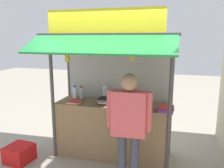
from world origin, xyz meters
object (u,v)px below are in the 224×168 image
object	(u,v)px
banana_bunch_inner_right	(67,57)
banana_bunch_rightmost	(132,56)
water_bottle_mid_left	(134,96)
magazine_stack_far_left	(166,109)
magazine_stack_back_right	(144,108)
plastic_crate	(19,154)
water_bottle_mid_right	(75,93)
water_bottle_back_left	(81,93)
water_bottle_center	(105,93)
vendor_person	(129,121)
magazine_stack_far_right	(105,101)
magazine_stack_rear_center	(75,102)

from	to	relation	value
banana_bunch_inner_right	banana_bunch_rightmost	world-z (taller)	same
water_bottle_mid_left	magazine_stack_far_left	distance (m)	0.70
magazine_stack_back_right	magazine_stack_far_left	xyz separation A→B (m)	(0.33, 0.05, -0.00)
plastic_crate	water_bottle_mid_right	bearing A→B (deg)	41.34
magazine_stack_back_right	banana_bunch_inner_right	size ratio (longest dim) A/B	0.82
water_bottle_back_left	banana_bunch_inner_right	xyz separation A→B (m)	(0.03, -0.57, 0.72)
water_bottle_mid_right	water_bottle_center	xyz separation A→B (m)	(0.52, 0.19, -0.00)
vendor_person	plastic_crate	size ratio (longest dim) A/B	4.03
magazine_stack_far_right	banana_bunch_inner_right	bearing A→B (deg)	-145.30
water_bottle_mid_right	magazine_stack_far_right	world-z (taller)	water_bottle_mid_right
water_bottle_back_left	magazine_stack_far_right	xyz separation A→B (m)	(0.54, -0.22, -0.06)
plastic_crate	magazine_stack_far_right	bearing A→B (deg)	23.74
magazine_stack_far_left	water_bottle_mid_left	bearing A→B (deg)	147.16
magazine_stack_rear_center	magazine_stack_far_left	bearing A→B (deg)	-0.87
banana_bunch_inner_right	magazine_stack_far_right	bearing A→B (deg)	34.70
water_bottle_back_left	water_bottle_mid_right	bearing A→B (deg)	-113.54
plastic_crate	banana_bunch_rightmost	bearing A→B (deg)	7.56
banana_bunch_inner_right	plastic_crate	distance (m)	1.90
water_bottle_mid_right	water_bottle_back_left	distance (m)	0.16
magazine_stack_rear_center	water_bottle_mid_left	bearing A→B (deg)	19.71
water_bottle_mid_right	water_bottle_mid_left	distance (m)	1.08
banana_bunch_rightmost	water_bottle_mid_left	bearing A→B (deg)	96.81
water_bottle_mid_right	banana_bunch_inner_right	size ratio (longest dim) A/B	0.86
vendor_person	banana_bunch_inner_right	bearing A→B (deg)	158.17
vendor_person	magazine_stack_back_right	bearing A→B (deg)	74.48
water_bottle_mid_right	magazine_stack_rear_center	xyz separation A→B (m)	(0.08, -0.18, -0.11)
magazine_stack_far_right	magazine_stack_far_left	distance (m)	1.05
water_bottle_mid_left	magazine_stack_back_right	distance (m)	0.50
water_bottle_center	magazine_stack_far_right	bearing A→B (deg)	-72.50
magazine_stack_back_right	plastic_crate	bearing A→B (deg)	-168.32
water_bottle_center	magazine_stack_far_right	xyz separation A→B (m)	(0.08, -0.26, -0.08)
vendor_person	water_bottle_mid_right	bearing A→B (deg)	143.13
banana_bunch_inner_right	plastic_crate	size ratio (longest dim) A/B	0.79
magazine_stack_far_left	plastic_crate	bearing A→B (deg)	-168.79
water_bottle_mid_right	water_bottle_mid_left	size ratio (longest dim) A/B	1.17
banana_bunch_inner_right	vendor_person	xyz separation A→B (m)	(1.09, -0.39, -0.82)
magazine_stack_far_right	water_bottle_back_left	bearing A→B (deg)	158.05
water_bottle_back_left	magazine_stack_rear_center	xyz separation A→B (m)	(0.02, -0.32, -0.09)
water_bottle_mid_left	vendor_person	bearing A→B (deg)	-83.12
water_bottle_center	magazine_stack_back_right	world-z (taller)	water_bottle_center
magazine_stack_back_right	banana_bunch_rightmost	world-z (taller)	banana_bunch_rightmost
magazine_stack_far_left	plastic_crate	distance (m)	2.62
water_bottle_center	magazine_stack_far_right	distance (m)	0.28
water_bottle_mid_right	magazine_stack_far_right	distance (m)	0.61
magazine_stack_far_right	magazine_stack_far_left	world-z (taller)	magazine_stack_far_right
water_bottle_mid_left	magazine_stack_back_right	size ratio (longest dim) A/B	0.89
magazine_stack_far_right	banana_bunch_inner_right	xyz separation A→B (m)	(-0.51, -0.35, 0.78)
water_bottle_mid_right	banana_bunch_rightmost	xyz separation A→B (m)	(1.14, -0.43, 0.74)
water_bottle_center	vendor_person	world-z (taller)	vendor_person
water_bottle_mid_right	magazine_stack_back_right	xyz separation A→B (m)	(1.32, -0.25, -0.09)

